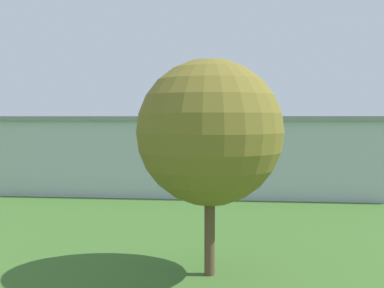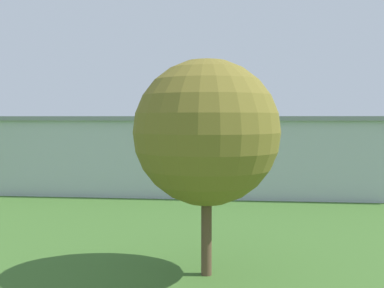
# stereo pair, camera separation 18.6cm
# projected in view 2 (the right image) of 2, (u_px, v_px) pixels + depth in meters

# --- Properties ---
(ground_plane) EXTENTS (400.00, 400.00, 0.00)m
(ground_plane) POSITION_uv_depth(u_px,v_px,m) (218.00, 159.00, 74.34)
(ground_plane) COLOR #3D6628
(hangar) EXTENTS (36.27, 11.58, 6.54)m
(hangar) POSITION_uv_depth(u_px,v_px,m) (211.00, 153.00, 42.09)
(hangar) COLOR #B7BCC6
(hangar) RESTS_ON ground_plane
(biplane) EXTENTS (7.06, 7.13, 4.08)m
(biplane) POSITION_uv_depth(u_px,v_px,m) (183.00, 134.00, 75.12)
(biplane) COLOR #B21E1E
(car_blue) EXTENTS (2.33, 4.32, 1.63)m
(car_blue) POSITION_uv_depth(u_px,v_px,m) (60.00, 165.00, 56.02)
(car_blue) COLOR #23389E
(car_blue) RESTS_ON ground_plane
(car_yellow) EXTENTS (2.08, 4.28, 1.61)m
(car_yellow) POSITION_uv_depth(u_px,v_px,m) (3.00, 166.00, 55.17)
(car_yellow) COLOR gold
(car_yellow) RESTS_ON ground_plane
(person_near_hangar_door) EXTENTS (0.41, 0.41, 1.78)m
(person_near_hangar_door) POSITION_uv_depth(u_px,v_px,m) (112.00, 162.00, 58.79)
(person_near_hangar_door) COLOR #72338C
(person_near_hangar_door) RESTS_ON ground_plane
(person_walking_on_apron) EXTENTS (0.53, 0.53, 1.57)m
(person_walking_on_apron) POSITION_uv_depth(u_px,v_px,m) (81.00, 163.00, 58.86)
(person_walking_on_apron) COLOR navy
(person_walking_on_apron) RESTS_ON ground_plane
(person_beside_truck) EXTENTS (0.53, 0.53, 1.73)m
(person_beside_truck) POSITION_uv_depth(u_px,v_px,m) (86.00, 162.00, 59.77)
(person_beside_truck) COLOR #3F3F47
(person_beside_truck) RESTS_ON ground_plane
(tree_by_windsock) EXTENTS (5.93, 5.93, 8.81)m
(tree_by_windsock) POSITION_uv_depth(u_px,v_px,m) (207.00, 133.00, 19.13)
(tree_by_windsock) COLOR brown
(tree_by_windsock) RESTS_ON ground_plane
(windsock) EXTENTS (1.48, 1.05, 6.05)m
(windsock) POSITION_uv_depth(u_px,v_px,m) (354.00, 124.00, 81.50)
(windsock) COLOR silver
(windsock) RESTS_ON ground_plane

